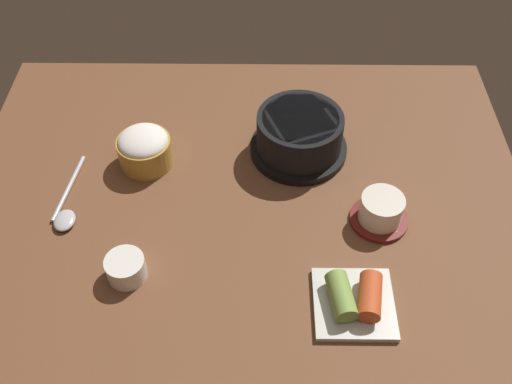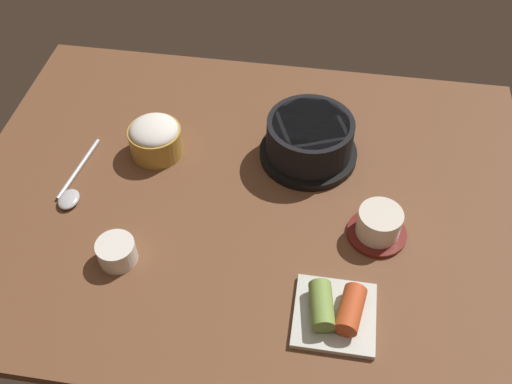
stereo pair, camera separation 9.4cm
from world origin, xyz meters
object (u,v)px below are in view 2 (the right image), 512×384
Objects in this scene: tea_cup_with_saucer at (379,225)px; kimchi_plate at (335,311)px; rice_bowl at (155,137)px; side_bowl_near at (117,251)px; stone_pot at (309,140)px; spoon at (72,189)px.

kimchi_plate is (-5.92, -16.45, -0.92)cm from tea_cup_with_saucer.
rice_bowl reaches higher than side_bowl_near.
kimchi_plate is 35.42cm from side_bowl_near.
stone_pot is 1.83× the size of tea_cup_with_saucer.
stone_pot is 1.85× the size of rice_bowl.
rice_bowl is 17.48cm from spoon.
tea_cup_with_saucer is 1.59× the size of side_bowl_near.
rice_bowl is (-28.21, -3.21, -0.56)cm from stone_pot.
stone_pot reaches higher than spoon.
tea_cup_with_saucer is at bearing -1.45° from spoon.
rice_bowl reaches higher than tea_cup_with_saucer.
tea_cup_with_saucer is at bearing 70.21° from kimchi_plate.
kimchi_plate is 1.95× the size of side_bowl_near.
tea_cup_with_saucer reaches higher than side_bowl_near.
rice_bowl reaches higher than kimchi_plate.
tea_cup_with_saucer is 0.82× the size of kimchi_plate.
side_bowl_near reaches higher than spoon.
kimchi_plate is (7.12, -33.09, -2.52)cm from stone_pot.
rice_bowl is at bearing -173.51° from stone_pot.
stone_pot is at bearing 45.07° from side_bowl_near.
kimchi_plate is 50.84cm from spoon.
stone_pot is at bearing 102.14° from kimchi_plate.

